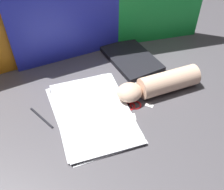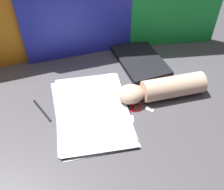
{
  "view_description": "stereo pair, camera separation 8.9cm",
  "coord_description": "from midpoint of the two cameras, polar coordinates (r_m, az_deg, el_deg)",
  "views": [
    {
      "loc": [
        -0.23,
        -0.61,
        0.68
      ],
      "look_at": [
        0.01,
        -0.01,
        0.06
      ],
      "focal_mm": 42.0,
      "sensor_mm": 36.0,
      "label": 1
    },
    {
      "loc": [
        -0.14,
        -0.63,
        0.68
      ],
      "look_at": [
        0.01,
        -0.01,
        0.06
      ],
      "focal_mm": 42.0,
      "sensor_mm": 36.0,
      "label": 2
    }
  ],
  "objects": [
    {
      "name": "paper_scrap_far",
      "position": [
        0.9,
        7.23,
        -5.31
      ],
      "size": [
        0.02,
        0.03,
        0.0
      ],
      "color": "white",
      "rests_on": "ground_plane"
    },
    {
      "name": "paper_stack",
      "position": [
        0.92,
        -1.62,
        -3.44
      ],
      "size": [
        0.27,
        0.38,
        0.01
      ],
      "color": "white",
      "rests_on": "ground_plane"
    },
    {
      "name": "scissors",
      "position": [
        0.95,
        7.0,
        -1.57
      ],
      "size": [
        0.11,
        0.15,
        0.01
      ],
      "color": "silver",
      "rests_on": "ground_plane"
    },
    {
      "name": "book_closed",
      "position": [
        1.14,
        8.45,
        7.35
      ],
      "size": [
        0.2,
        0.28,
        0.02
      ],
      "color": "black",
      "rests_on": "ground_plane"
    },
    {
      "name": "hand_forearm",
      "position": [
        0.97,
        13.6,
        1.38
      ],
      "size": [
        0.32,
        0.08,
        0.08
      ],
      "color": "beige",
      "rests_on": "ground_plane"
    },
    {
      "name": "paper_scrap_near",
      "position": [
        0.94,
        10.9,
        -3.14
      ],
      "size": [
        0.03,
        0.03,
        0.0
      ],
      "color": "white",
      "rests_on": "ground_plane"
    },
    {
      "name": "pen",
      "position": [
        0.94,
        -12.42,
        -3.35
      ],
      "size": [
        0.06,
        0.12,
        0.01
      ],
      "color": "black",
      "rests_on": "ground_plane"
    },
    {
      "name": "backdrop_panel_center",
      "position": [
        1.1,
        -2.79,
        16.81
      ],
      "size": [
        0.55,
        0.05,
        0.35
      ],
      "color": "#2833D1",
      "rests_on": "ground_plane"
    },
    {
      "name": "paper_scrap_side",
      "position": [
        0.87,
        3.68,
        -7.4
      ],
      "size": [
        0.03,
        0.03,
        0.0
      ],
      "color": "white",
      "rests_on": "ground_plane"
    },
    {
      "name": "backdrop_panel_left",
      "position": [
        1.1,
        -18.46,
        14.29
      ],
      "size": [
        0.67,
        0.09,
        0.35
      ],
      "color": "orange",
      "rests_on": "ground_plane"
    },
    {
      "name": "ground_plane",
      "position": [
        0.94,
        2.05,
        -2.46
      ],
      "size": [
        6.0,
        6.0,
        0.0
      ],
      "primitive_type": "plane",
      "color": "#4C494F"
    },
    {
      "name": "paper_scrap_mid",
      "position": [
        0.87,
        6.68,
        -7.68
      ],
      "size": [
        0.02,
        0.01,
        0.0
      ],
      "color": "white",
      "rests_on": "ground_plane"
    }
  ]
}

